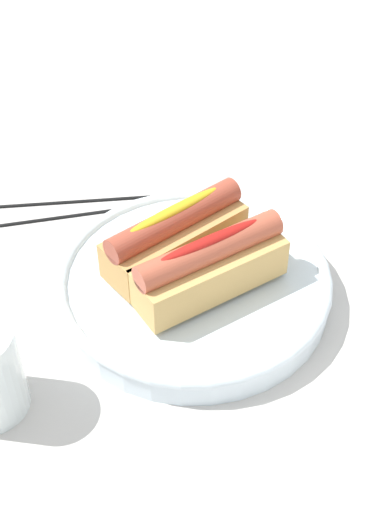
% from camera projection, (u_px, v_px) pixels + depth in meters
% --- Properties ---
extents(ground_plane, '(2.40, 2.40, 0.00)m').
position_uv_depth(ground_plane, '(180.00, 304.00, 0.71)').
color(ground_plane, beige).
extents(serving_bowl, '(0.27, 0.27, 0.03)m').
position_uv_depth(serving_bowl, '(192.00, 282.00, 0.70)').
color(serving_bowl, silver).
rests_on(serving_bowl, ground_plane).
extents(hotdog_front, '(0.15, 0.05, 0.06)m').
position_uv_depth(hotdog_front, '(175.00, 235.00, 0.69)').
color(hotdog_front, tan).
rests_on(hotdog_front, serving_bowl).
extents(hotdog_back, '(0.16, 0.07, 0.06)m').
position_uv_depth(hotdog_back, '(210.00, 266.00, 0.66)').
color(hotdog_back, tan).
rests_on(hotdog_back, serving_bowl).
extents(chopstick_near, '(0.20, 0.11, 0.01)m').
position_uv_depth(chopstick_near, '(77.00, 215.00, 0.81)').
color(chopstick_near, black).
rests_on(chopstick_near, ground_plane).
extents(chopstick_far, '(0.19, 0.13, 0.01)m').
position_uv_depth(chopstick_far, '(93.00, 199.00, 0.83)').
color(chopstick_far, black).
rests_on(chopstick_far, ground_plane).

